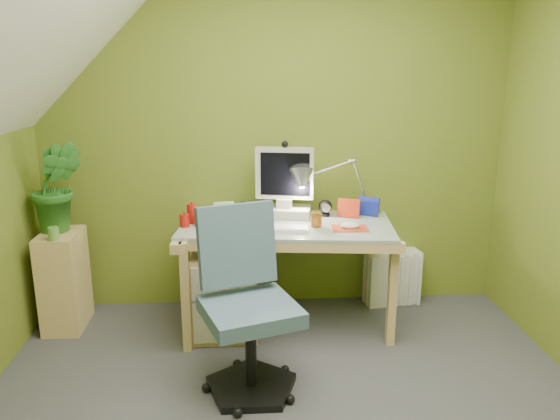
{
  "coord_description": "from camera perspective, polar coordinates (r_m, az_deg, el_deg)",
  "views": [
    {
      "loc": [
        -0.2,
        -2.14,
        1.69
      ],
      "look_at": [
        0.0,
        1.0,
        0.85
      ],
      "focal_mm": 35.0,
      "sensor_mm": 36.0,
      "label": 1
    }
  ],
  "objects": [
    {
      "name": "photo_frame_red",
      "position": [
        3.62,
        7.19,
        0.2
      ],
      "size": [
        0.14,
        0.07,
        0.13
      ],
      "primitive_type": "cube",
      "rotation": [
        0.0,
        0.0,
        -0.34
      ],
      "color": "#AD2D12",
      "rests_on": "desk"
    },
    {
      "name": "mousepad",
      "position": [
        3.39,
        7.3,
        -1.9
      ],
      "size": [
        0.22,
        0.16,
        0.01
      ],
      "primitive_type": "cube",
      "rotation": [
        0.0,
        0.0,
        -0.04
      ],
      "color": "#C33E1E",
      "rests_on": "desk"
    },
    {
      "name": "potted_plant",
      "position": [
        3.74,
        -22.29,
        2.28
      ],
      "size": [
        0.36,
        0.31,
        0.59
      ],
      "primitive_type": "imported",
      "rotation": [
        0.0,
        0.0,
        0.17
      ],
      "color": "#296923",
      "rests_on": "side_ledge"
    },
    {
      "name": "slope_ceiling",
      "position": [
        2.29,
        -25.32,
        17.6
      ],
      "size": [
        1.1,
        3.2,
        1.1
      ],
      "primitive_type": "cube",
      "color": "white",
      "rests_on": "wall_left"
    },
    {
      "name": "mouse",
      "position": [
        3.38,
        7.31,
        -1.62
      ],
      "size": [
        0.13,
        0.09,
        0.04
      ],
      "primitive_type": "ellipsoid",
      "rotation": [
        0.0,
        0.0,
        -0.17
      ],
      "color": "white",
      "rests_on": "mousepad"
    },
    {
      "name": "wall_back",
      "position": [
        3.78,
        -0.59,
        7.49
      ],
      "size": [
        3.2,
        0.01,
        2.4
      ],
      "primitive_type": "cube",
      "color": "olive",
      "rests_on": "floor"
    },
    {
      "name": "desk_lamp",
      "position": [
        3.64,
        7.59,
        3.75
      ],
      "size": [
        0.55,
        0.32,
        0.56
      ],
      "primitive_type": null,
      "rotation": [
        0.0,
        0.0,
        0.18
      ],
      "color": "#AEAEB3",
      "rests_on": "desk"
    },
    {
      "name": "green_cup",
      "position": [
        3.61,
        -22.57,
        -2.3
      ],
      "size": [
        0.08,
        0.08,
        0.08
      ],
      "primitive_type": "cylinder",
      "rotation": [
        0.0,
        0.0,
        0.2
      ],
      "color": "#67A645",
      "rests_on": "side_ledge"
    },
    {
      "name": "monitor",
      "position": [
        3.58,
        0.49,
        3.66
      ],
      "size": [
        0.44,
        0.3,
        0.55
      ],
      "primitive_type": null,
      "rotation": [
        0.0,
        0.0,
        -0.18
      ],
      "color": "beige",
      "rests_on": "desk"
    },
    {
      "name": "task_chair",
      "position": [
        2.86,
        -3.13,
        -10.26
      ],
      "size": [
        0.67,
        0.67,
        0.95
      ],
      "primitive_type": null,
      "rotation": [
        0.0,
        0.0,
        0.33
      ],
      "color": "#445D6F",
      "rests_on": "floor"
    },
    {
      "name": "radiator",
      "position": [
        4.07,
        11.64,
        -6.9
      ],
      "size": [
        0.41,
        0.22,
        0.39
      ],
      "primitive_type": "cube",
      "rotation": [
        0.0,
        0.0,
        0.16
      ],
      "color": "silver",
      "rests_on": "floor"
    },
    {
      "name": "candle_cluster",
      "position": [
        3.47,
        -9.24,
        -0.55
      ],
      "size": [
        0.19,
        0.17,
        0.12
      ],
      "primitive_type": null,
      "rotation": [
        0.0,
        0.0,
        -0.17
      ],
      "color": "#AC160E",
      "rests_on": "desk"
    },
    {
      "name": "speaker_left",
      "position": [
        3.6,
        -3.78,
        0.06
      ],
      "size": [
        0.1,
        0.1,
        0.11
      ],
      "primitive_type": null,
      "rotation": [
        0.0,
        0.0,
        0.08
      ],
      "color": "black",
      "rests_on": "desk"
    },
    {
      "name": "amber_tumbler",
      "position": [
        3.4,
        3.83,
        -1.02
      ],
      "size": [
        0.07,
        0.07,
        0.09
      ],
      "primitive_type": "cylinder",
      "rotation": [
        0.0,
        0.0,
        0.08
      ],
      "color": "#995A16",
      "rests_on": "desk"
    },
    {
      "name": "photo_frame_blue",
      "position": [
        3.69,
        9.21,
        0.39
      ],
      "size": [
        0.14,
        0.09,
        0.12
      ],
      "primitive_type": "cube",
      "rotation": [
        0.0,
        0.0,
        -0.51
      ],
      "color": "#152496",
      "rests_on": "desk"
    },
    {
      "name": "speaker_right",
      "position": [
        3.64,
        4.75,
        0.2
      ],
      "size": [
        0.1,
        0.1,
        0.11
      ],
      "primitive_type": null,
      "rotation": [
        0.0,
        0.0,
        -0.11
      ],
      "color": "black",
      "rests_on": "desk"
    },
    {
      "name": "keyboard",
      "position": [
        3.33,
        -0.49,
        -1.95
      ],
      "size": [
        0.41,
        0.16,
        0.02
      ],
      "primitive_type": "cube",
      "rotation": [
        0.0,
        0.0,
        -0.09
      ],
      "color": "white",
      "rests_on": "desk"
    },
    {
      "name": "desk",
      "position": [
        3.59,
        0.68,
        -6.88
      ],
      "size": [
        1.39,
        0.8,
        0.71
      ],
      "primitive_type": null,
      "rotation": [
        0.0,
        0.0,
        -0.1
      ],
      "color": "tan",
      "rests_on": "floor"
    },
    {
      "name": "side_ledge",
      "position": [
        3.87,
        -21.62,
        -6.84
      ],
      "size": [
        0.24,
        0.37,
        0.65
      ],
      "primitive_type": "cube",
      "color": "tan",
      "rests_on": "floor"
    },
    {
      "name": "photo_frame_green",
      "position": [
        3.58,
        -5.86,
        -0.02
      ],
      "size": [
        0.13,
        0.04,
        0.11
      ],
      "primitive_type": "cube",
      "rotation": [
        0.0,
        0.0,
        0.12
      ],
      "color": "#99B47C",
      "rests_on": "desk"
    }
  ]
}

